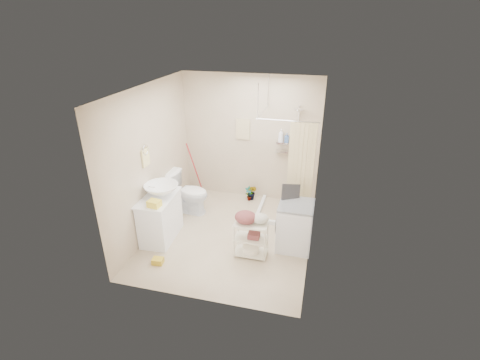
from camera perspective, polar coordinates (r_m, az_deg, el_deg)
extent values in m
plane|color=#BFAD8F|center=(6.32, -1.65, -9.07)|extent=(3.20, 3.20, 0.00)
cube|color=silver|center=(5.31, -2.01, 14.78)|extent=(2.80, 3.20, 0.04)
cube|color=beige|center=(7.14, 1.70, 6.76)|extent=(2.80, 0.04, 2.60)
cube|color=beige|center=(4.35, -7.60, -6.38)|extent=(2.80, 0.04, 2.60)
cube|color=beige|center=(6.20, -14.39, 3.01)|extent=(0.04, 3.20, 2.60)
cube|color=beige|center=(5.50, 12.35, 0.34)|extent=(0.04, 3.20, 2.60)
cube|color=white|center=(6.22, -12.94, -5.99)|extent=(0.55, 0.94, 0.81)
imported|color=white|center=(6.03, -12.77, -1.58)|extent=(0.72, 0.72, 0.20)
cube|color=yellow|center=(5.72, -13.90, -3.78)|extent=(0.22, 0.18, 0.11)
cube|color=gold|center=(5.80, -13.35, -12.65)|extent=(0.26, 0.21, 0.13)
imported|color=white|center=(6.94, -8.55, -2.00)|extent=(0.86, 0.55, 0.84)
imported|color=brown|center=(7.38, 1.47, -2.25)|extent=(0.18, 0.14, 0.32)
imported|color=brown|center=(7.40, 2.00, -2.05)|extent=(0.22, 0.19, 0.34)
cube|color=#C8B78B|center=(7.09, 0.50, 8.34)|extent=(0.28, 0.03, 0.42)
imported|color=white|center=(6.91, 6.74, 7.25)|extent=(0.10, 0.10, 0.26)
imported|color=#3E5D98|center=(6.92, 7.67, 6.91)|extent=(0.09, 0.09, 0.18)
cube|color=silver|center=(5.90, 9.00, -7.43)|extent=(0.56, 0.58, 0.82)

